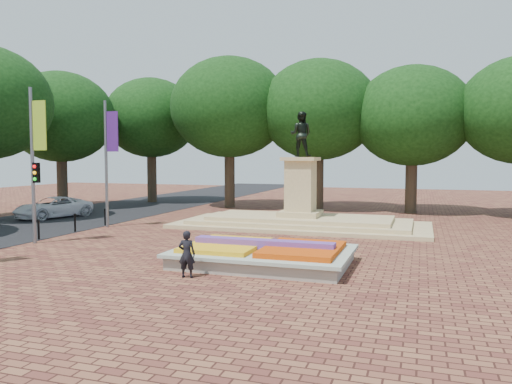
% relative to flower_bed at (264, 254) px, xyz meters
% --- Properties ---
extents(ground, '(90.00, 90.00, 0.00)m').
position_rel_flower_bed_xyz_m(ground, '(-1.03, 2.00, -0.38)').
color(ground, brown).
rests_on(ground, ground).
extents(asphalt_street, '(9.00, 90.00, 0.02)m').
position_rel_flower_bed_xyz_m(asphalt_street, '(-16.03, 7.00, -0.37)').
color(asphalt_street, black).
rests_on(asphalt_street, ground).
extents(flower_bed, '(6.30, 4.30, 0.91)m').
position_rel_flower_bed_xyz_m(flower_bed, '(0.00, 0.00, 0.00)').
color(flower_bed, gray).
rests_on(flower_bed, ground).
extents(monument, '(14.00, 6.00, 6.40)m').
position_rel_flower_bed_xyz_m(monument, '(-1.03, 10.00, 0.50)').
color(monument, tan).
rests_on(monument, ground).
extents(tree_row_back, '(44.80, 8.80, 10.43)m').
position_rel_flower_bed_xyz_m(tree_row_back, '(1.31, 20.00, 6.29)').
color(tree_row_back, '#36291D').
rests_on(tree_row_back, ground).
extents(banner_poles, '(0.88, 11.17, 7.00)m').
position_rel_flower_bed_xyz_m(banner_poles, '(-11.10, 0.69, 3.50)').
color(banner_poles, slate).
rests_on(banner_poles, ground).
extents(bollard_row, '(0.12, 13.12, 0.98)m').
position_rel_flower_bed_xyz_m(bollard_row, '(-11.73, 0.50, 0.15)').
color(bollard_row, black).
rests_on(bollard_row, ground).
extents(van, '(3.64, 5.31, 1.35)m').
position_rel_flower_bed_xyz_m(van, '(-17.05, 8.99, 0.30)').
color(van, white).
rests_on(van, ground).
extents(pedestrian, '(0.61, 0.45, 1.54)m').
position_rel_flower_bed_xyz_m(pedestrian, '(-1.78, -2.66, 0.39)').
color(pedestrian, black).
rests_on(pedestrian, ground).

